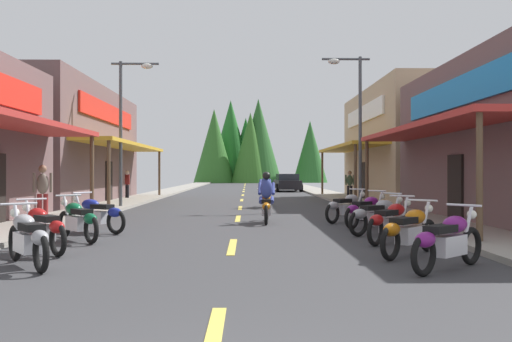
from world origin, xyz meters
name	(u,v)px	position (x,y,z in m)	size (l,w,h in m)	color
ground	(242,198)	(0.00, 30.55, -0.05)	(9.37, 91.10, 0.10)	#38383A
sidewalk_left	(151,196)	(-5.74, 30.55, 0.06)	(2.11, 91.10, 0.12)	gray
sidewalk_right	(334,196)	(5.74, 30.55, 0.06)	(2.11, 91.10, 0.12)	gray
centerline_dashes	(243,194)	(0.00, 35.45, 0.01)	(0.16, 68.04, 0.01)	#E0C64C
storefront_left_far	(21,145)	(-11.24, 24.47, 2.92)	(10.76, 13.99, 5.83)	brown
storefront_right_far	(442,145)	(11.08, 26.52, 3.05)	(10.44, 12.37, 6.11)	tan
streetlamp_left	(128,113)	(-4.79, 19.92, 4.07)	(2.02, 0.30, 6.27)	#474C51
streetlamp_right	(353,111)	(4.80, 19.62, 4.16)	(2.02, 0.30, 6.44)	#474C51
motorcycle_parked_right_0	(448,240)	(3.51, 5.51, 0.49)	(1.68, 1.48, 1.04)	black
motorcycle_parked_right_1	(410,230)	(3.34, 6.96, 0.49)	(1.55, 1.62, 1.04)	black
motorcycle_parked_right_2	(391,221)	(3.50, 8.82, 0.49)	(1.50, 1.66, 1.04)	black
motorcycle_parked_right_3	(378,215)	(3.60, 10.41, 0.49)	(1.81, 1.31, 1.04)	black
motorcycle_parked_right_4	(367,210)	(3.68, 12.10, 0.49)	(1.60, 1.56, 1.04)	black
motorcycle_parked_right_5	(347,207)	(3.41, 13.63, 0.49)	(1.65, 1.51, 1.04)	black
motorcycle_parked_left_0	(28,237)	(-3.31, 5.94, 0.49)	(1.38, 1.76, 1.04)	black
motorcycle_parked_left_1	(42,228)	(-3.67, 7.50, 0.49)	(1.53, 1.63, 1.04)	black
motorcycle_parked_left_2	(78,219)	(-3.54, 9.27, 0.49)	(1.46, 1.70, 1.04)	black
motorcycle_parked_left_3	(96,214)	(-3.59, 10.93, 0.49)	(1.85, 1.26, 1.04)	black
rider_cruising_lead	(266,202)	(0.90, 13.48, 0.66)	(0.60, 2.14, 1.57)	black
rider_cruising_trailing	(265,193)	(1.10, 20.49, 0.66)	(0.60, 2.14, 1.57)	black
pedestrian_by_shop	(350,183)	(5.86, 26.00, 0.94)	(0.54, 0.36, 1.62)	black
pedestrian_browsing	(43,189)	(-5.95, 13.53, 1.04)	(0.54, 0.37, 1.78)	maroon
pedestrian_waiting	(127,183)	(-6.41, 27.07, 0.95)	(0.42, 0.48, 1.64)	black
parked_car_curbside	(287,183)	(3.49, 39.89, 0.69)	(2.23, 4.38, 1.40)	black
treeline_backdrop	(247,145)	(0.26, 75.32, 5.41)	(19.33, 10.99, 12.25)	#245C23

